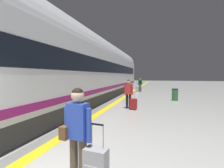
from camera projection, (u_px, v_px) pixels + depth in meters
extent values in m
cube|color=yellow|center=(117.00, 102.00, 11.82)|extent=(0.36, 80.00, 0.01)
cube|color=slate|center=(113.00, 101.00, 11.89)|extent=(0.54, 80.00, 0.01)
cube|color=#38383D|center=(64.00, 104.00, 8.82)|extent=(2.67, 31.43, 0.70)
cube|color=silver|center=(64.00, 71.00, 8.73)|extent=(2.90, 32.74, 2.90)
cylinder|color=silver|center=(64.00, 45.00, 8.65)|extent=(2.84, 32.08, 2.84)
cube|color=black|center=(64.00, 64.00, 8.71)|extent=(2.93, 30.77, 0.80)
cube|color=#8C1966|center=(64.00, 92.00, 8.79)|extent=(2.94, 32.08, 0.24)
cube|color=gray|center=(81.00, 75.00, 13.86)|extent=(0.02, 0.90, 2.00)
cylinder|color=brown|center=(83.00, 163.00, 2.74)|extent=(0.14, 0.14, 0.84)
cylinder|color=brown|center=(74.00, 161.00, 2.81)|extent=(0.14, 0.14, 0.84)
cube|color=blue|center=(78.00, 121.00, 2.74)|extent=(0.36, 0.24, 0.60)
cylinder|color=blue|center=(89.00, 125.00, 2.65)|extent=(0.09, 0.09, 0.56)
cylinder|color=blue|center=(67.00, 122.00, 2.82)|extent=(0.09, 0.09, 0.56)
sphere|color=beige|center=(78.00, 95.00, 2.72)|extent=(0.22, 0.22, 0.22)
sphere|color=black|center=(78.00, 94.00, 2.72)|extent=(0.20, 0.20, 0.20)
cube|color=brown|center=(67.00, 131.00, 2.80)|extent=(0.18, 0.30, 0.22)
cylinder|color=gray|center=(103.00, 137.00, 2.60)|extent=(0.02, 0.02, 0.38)
cylinder|color=gray|center=(92.00, 135.00, 2.68)|extent=(0.02, 0.02, 0.38)
cube|color=black|center=(97.00, 124.00, 2.63)|extent=(0.22, 0.05, 0.02)
cylinder|color=black|center=(127.00, 101.00, 9.37)|extent=(0.14, 0.14, 0.83)
cylinder|color=black|center=(130.00, 102.00, 9.30)|extent=(0.14, 0.14, 0.83)
cube|color=red|center=(128.00, 89.00, 9.30)|extent=(0.36, 0.24, 0.59)
cylinder|color=red|center=(125.00, 90.00, 9.40)|extent=(0.09, 0.09, 0.55)
cylinder|color=red|center=(132.00, 90.00, 9.23)|extent=(0.09, 0.09, 0.55)
sphere|color=beige|center=(129.00, 82.00, 9.28)|extent=(0.22, 0.22, 0.22)
sphere|color=black|center=(129.00, 81.00, 9.28)|extent=(0.20, 0.20, 0.20)
cube|color=#A51E1E|center=(133.00, 104.00, 9.01)|extent=(0.42, 0.30, 0.56)
cube|color=#A51E1E|center=(134.00, 105.00, 9.12)|extent=(0.31, 0.09, 0.31)
cylinder|color=black|center=(130.00, 109.00, 9.04)|extent=(0.03, 0.06, 0.06)
cylinder|color=black|center=(135.00, 110.00, 8.90)|extent=(0.03, 0.06, 0.06)
cylinder|color=gray|center=(131.00, 95.00, 8.99)|extent=(0.02, 0.02, 0.38)
cylinder|color=gray|center=(135.00, 96.00, 8.89)|extent=(0.02, 0.02, 0.38)
cube|color=black|center=(133.00, 92.00, 8.93)|extent=(0.22, 0.08, 0.02)
cylinder|color=#383842|center=(139.00, 88.00, 19.16)|extent=(0.14, 0.14, 0.81)
cylinder|color=#383842|center=(141.00, 88.00, 19.15)|extent=(0.14, 0.14, 0.81)
cube|color=#338C4C|center=(140.00, 82.00, 19.12)|extent=(0.36, 0.26, 0.58)
cylinder|color=#338C4C|center=(138.00, 83.00, 19.14)|extent=(0.09, 0.09, 0.54)
cylinder|color=#338C4C|center=(142.00, 83.00, 19.12)|extent=(0.09, 0.09, 0.54)
sphere|color=tan|center=(140.00, 79.00, 19.10)|extent=(0.21, 0.21, 0.21)
sphere|color=black|center=(140.00, 79.00, 19.10)|extent=(0.20, 0.20, 0.20)
cube|color=black|center=(140.00, 82.00, 18.97)|extent=(0.27, 0.19, 0.39)
cube|color=#9E9EA3|center=(137.00, 89.00, 19.01)|extent=(0.38, 0.22, 0.52)
cube|color=#9E9EA3|center=(137.00, 89.00, 19.13)|extent=(0.31, 0.02, 0.28)
cylinder|color=black|center=(136.00, 91.00, 19.00)|extent=(0.02, 0.06, 0.06)
cylinder|color=black|center=(138.00, 92.00, 18.92)|extent=(0.02, 0.06, 0.06)
cylinder|color=gray|center=(136.00, 85.00, 18.96)|extent=(0.02, 0.02, 0.38)
cylinder|color=gray|center=(138.00, 85.00, 18.91)|extent=(0.02, 0.02, 0.38)
cube|color=black|center=(137.00, 84.00, 18.92)|extent=(0.22, 0.03, 0.02)
cylinder|color=#2D6638|center=(175.00, 95.00, 12.27)|extent=(0.44, 0.44, 0.85)
cylinder|color=#262628|center=(175.00, 89.00, 12.25)|extent=(0.46, 0.46, 0.06)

